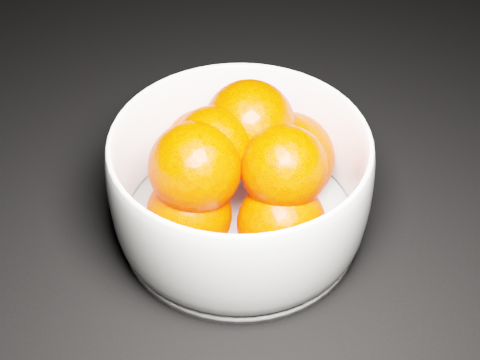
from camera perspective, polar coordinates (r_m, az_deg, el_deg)
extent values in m
cube|color=black|center=(0.83, -9.16, 8.14)|extent=(3.00, 3.00, 0.00)
cylinder|color=silver|center=(0.64, 0.00, -3.73)|extent=(0.22, 0.22, 0.01)
sphere|color=#F12500|center=(0.63, 4.08, 1.86)|extent=(0.09, 0.09, 0.09)
sphere|color=#F12500|center=(0.64, -3.08, 2.68)|extent=(0.08, 0.08, 0.08)
sphere|color=#F12500|center=(0.58, -4.37, -2.94)|extent=(0.07, 0.07, 0.07)
sphere|color=#F12500|center=(0.57, 3.54, -3.72)|extent=(0.08, 0.08, 0.08)
sphere|color=#F12500|center=(0.60, 0.80, 4.70)|extent=(0.08, 0.08, 0.08)
sphere|color=#F12500|center=(0.56, -3.86, 1.05)|extent=(0.08, 0.08, 0.08)
sphere|color=#F12500|center=(0.56, 3.77, 1.03)|extent=(0.07, 0.07, 0.07)
sphere|color=#F12500|center=(0.58, -2.31, 2.82)|extent=(0.07, 0.07, 0.07)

